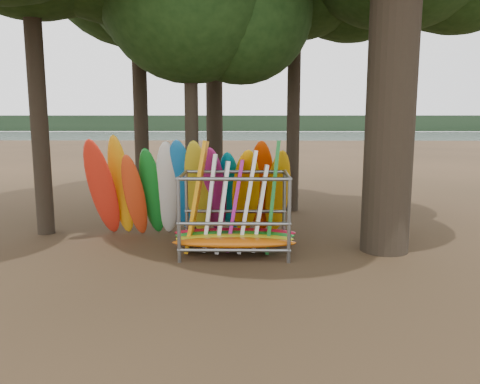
{
  "coord_description": "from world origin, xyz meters",
  "views": [
    {
      "loc": [
        0.75,
        -11.28,
        3.44
      ],
      "look_at": [
        0.57,
        1.5,
        1.4
      ],
      "focal_mm": 35.0,
      "sensor_mm": 36.0,
      "label": 1
    }
  ],
  "objects": [
    {
      "name": "kayak_row",
      "position": [
        -0.77,
        1.9,
        1.37
      ],
      "size": [
        5.81,
        2.31,
        3.1
      ],
      "color": "red",
      "rests_on": "ground"
    },
    {
      "name": "far_shore",
      "position": [
        0.0,
        110.0,
        2.0
      ],
      "size": [
        160.0,
        4.0,
        4.0
      ],
      "primitive_type": "cube",
      "color": "black",
      "rests_on": "ground"
    },
    {
      "name": "ground",
      "position": [
        0.0,
        0.0,
        0.0
      ],
      "size": [
        120.0,
        120.0,
        0.0
      ],
      "primitive_type": "plane",
      "color": "#47331E",
      "rests_on": "ground"
    },
    {
      "name": "lake",
      "position": [
        0.0,
        60.0,
        0.0
      ],
      "size": [
        160.0,
        160.0,
        0.0
      ],
      "primitive_type": "plane",
      "color": "gray",
      "rests_on": "ground"
    },
    {
      "name": "storage_rack",
      "position": [
        0.46,
        0.3,
        0.97
      ],
      "size": [
        3.24,
        1.56,
        2.9
      ],
      "color": "slate",
      "rests_on": "ground"
    }
  ]
}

